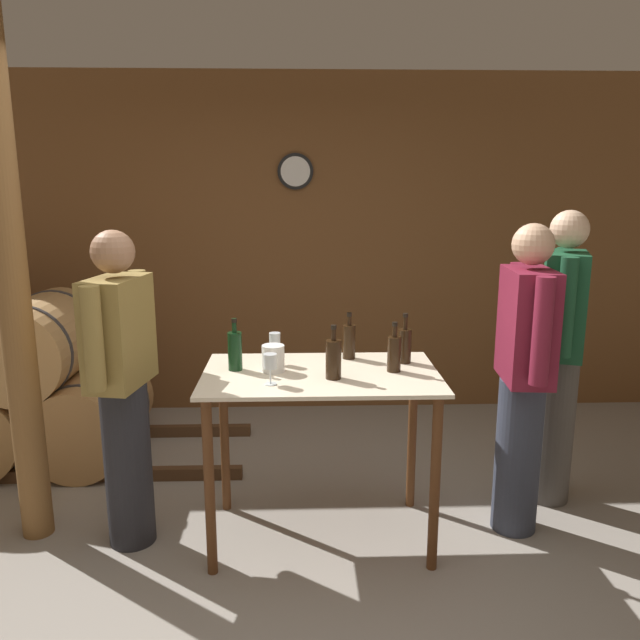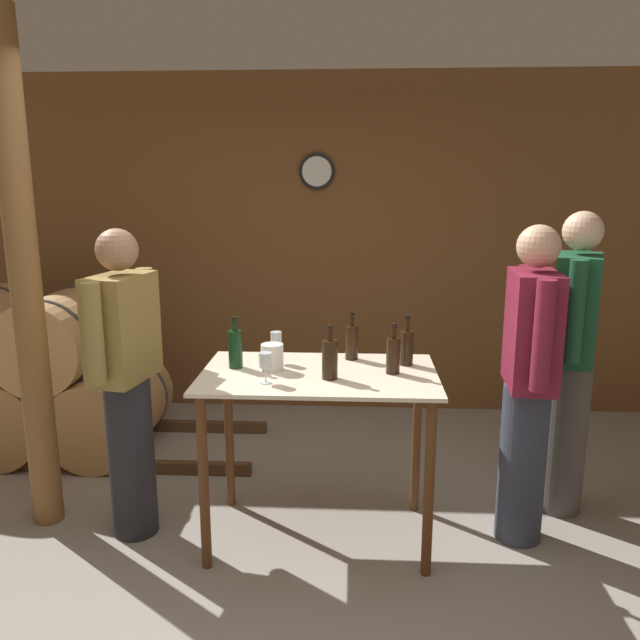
{
  "view_description": "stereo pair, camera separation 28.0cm",
  "coord_description": "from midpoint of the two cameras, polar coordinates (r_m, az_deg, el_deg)",
  "views": [
    {
      "loc": [
        0.05,
        -2.48,
        1.87
      ],
      "look_at": [
        0.16,
        0.64,
        1.17
      ],
      "focal_mm": 35.0,
      "sensor_mm": 36.0,
      "label": 1
    },
    {
      "loc": [
        0.33,
        -2.48,
        1.87
      ],
      "look_at": [
        0.16,
        0.64,
        1.17
      ],
      "focal_mm": 35.0,
      "sensor_mm": 36.0,
      "label": 2
    }
  ],
  "objects": [
    {
      "name": "ground_plane",
      "position": [
        3.11,
        -1.06,
        -24.31
      ],
      "size": [
        14.0,
        14.0,
        0.0
      ],
      "primitive_type": "plane",
      "color": "gray"
    },
    {
      "name": "back_wall",
      "position": [
        5.07,
        1.03,
        6.71
      ],
      "size": [
        8.4,
        0.08,
        2.7
      ],
      "color": "brown",
      "rests_on": "ground_plane"
    },
    {
      "name": "barrel_rack",
      "position": [
        4.81,
        -24.08,
        -5.09
      ],
      "size": [
        3.34,
        0.88,
        1.14
      ],
      "color": "#4C331E",
      "rests_on": "ground_plane"
    },
    {
      "name": "tasting_table",
      "position": [
        3.22,
        2.41,
        -7.65
      ],
      "size": [
        1.2,
        0.73,
        0.92
      ],
      "color": "beige",
      "rests_on": "ground_plane"
    },
    {
      "name": "wooden_post",
      "position": [
        3.52,
        -23.31,
        3.09
      ],
      "size": [
        0.16,
        0.16,
        2.7
      ],
      "color": "brown",
      "rests_on": "ground_plane"
    },
    {
      "name": "wine_bottle_far_left",
      "position": [
        3.23,
        -5.3,
        -2.58
      ],
      "size": [
        0.07,
        0.07,
        0.27
      ],
      "color": "black",
      "rests_on": "tasting_table"
    },
    {
      "name": "wine_bottle_left",
      "position": [
        3.04,
        3.55,
        -3.56
      ],
      "size": [
        0.08,
        0.08,
        0.27
      ],
      "color": "black",
      "rests_on": "tasting_table"
    },
    {
      "name": "wine_bottle_center",
      "position": [
        3.39,
        5.29,
        -1.97
      ],
      "size": [
        0.07,
        0.07,
        0.26
      ],
      "color": "black",
      "rests_on": "tasting_table"
    },
    {
      "name": "wine_bottle_right",
      "position": [
        3.16,
        9.24,
        -3.15
      ],
      "size": [
        0.07,
        0.07,
        0.26
      ],
      "color": "black",
      "rests_on": "tasting_table"
    },
    {
      "name": "wine_bottle_far_right",
      "position": [
        3.32,
        10.33,
        -2.41
      ],
      "size": [
        0.07,
        0.07,
        0.27
      ],
      "color": "black",
      "rests_on": "tasting_table"
    },
    {
      "name": "wine_glass_near_left",
      "position": [
        2.98,
        -2.34,
        -3.81
      ],
      "size": [
        0.06,
        0.06,
        0.15
      ],
      "color": "silver",
      "rests_on": "tasting_table"
    },
    {
      "name": "wine_glass_near_center",
      "position": [
        3.31,
        -1.61,
        -1.89
      ],
      "size": [
        0.06,
        0.06,
        0.17
      ],
      "color": "silver",
      "rests_on": "tasting_table"
    },
    {
      "name": "ice_bucket",
      "position": [
        3.19,
        -1.88,
        -3.45
      ],
      "size": [
        0.12,
        0.12,
        0.14
      ],
      "color": "white",
      "rests_on": "tasting_table"
    },
    {
      "name": "person_host",
      "position": [
        3.77,
        24.01,
        -3.27
      ],
      "size": [
        0.34,
        0.56,
        1.72
      ],
      "color": "#4C4742",
      "rests_on": "ground_plane"
    },
    {
      "name": "person_visitor_with_scarf",
      "position": [
        3.39,
        20.81,
        -5.21
      ],
      "size": [
        0.25,
        0.59,
        1.67
      ],
      "color": "#333847",
      "rests_on": "ground_plane"
    },
    {
      "name": "person_visitor_bearded",
      "position": [
        3.34,
        -15.04,
        -5.29
      ],
      "size": [
        0.29,
        0.58,
        1.64
      ],
      "color": "#232328",
      "rests_on": "ground_plane"
    }
  ]
}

